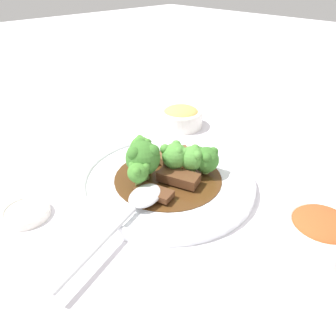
{
  "coord_description": "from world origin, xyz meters",
  "views": [
    {
      "loc": [
        0.32,
        0.32,
        0.32
      ],
      "look_at": [
        0.0,
        0.0,
        0.03
      ],
      "focal_mm": 35.0,
      "sensor_mm": 36.0,
      "label": 1
    }
  ],
  "objects_px": {
    "beef_strip_1": "(175,155)",
    "beef_strip_2": "(154,192)",
    "broccoli_floret_0": "(143,157)",
    "side_bowl_kimchi": "(321,230)",
    "broccoli_floret_3": "(141,147)",
    "side_bowl_appetizer": "(181,117)",
    "broccoli_floret_1": "(206,159)",
    "beef_strip_0": "(178,177)",
    "broccoli_floret_4": "(138,172)",
    "broccoli_floret_5": "(173,154)",
    "sauce_dish": "(26,212)",
    "broccoli_floret_2": "(192,158)",
    "main_plate": "(168,180)",
    "serving_spoon": "(139,203)"
  },
  "relations": [
    {
      "from": "broccoli_floret_4",
      "to": "broccoli_floret_0",
      "type": "bearing_deg",
      "value": -146.53
    },
    {
      "from": "broccoli_floret_3",
      "to": "broccoli_floret_4",
      "type": "height_order",
      "value": "broccoli_floret_3"
    },
    {
      "from": "beef_strip_2",
      "to": "broccoli_floret_1",
      "type": "height_order",
      "value": "broccoli_floret_1"
    },
    {
      "from": "beef_strip_2",
      "to": "broccoli_floret_3",
      "type": "bearing_deg",
      "value": -120.38
    },
    {
      "from": "serving_spoon",
      "to": "broccoli_floret_2",
      "type": "bearing_deg",
      "value": -177.12
    },
    {
      "from": "beef_strip_2",
      "to": "broccoli_floret_3",
      "type": "xyz_separation_m",
      "value": [
        -0.05,
        -0.09,
        0.02
      ]
    },
    {
      "from": "broccoli_floret_3",
      "to": "broccoli_floret_5",
      "type": "relative_size",
      "value": 0.87
    },
    {
      "from": "beef_strip_0",
      "to": "side_bowl_appetizer",
      "type": "distance_m",
      "value": 0.25
    },
    {
      "from": "main_plate",
      "to": "broccoli_floret_0",
      "type": "distance_m",
      "value": 0.06
    },
    {
      "from": "beef_strip_0",
      "to": "beef_strip_1",
      "type": "distance_m",
      "value": 0.07
    },
    {
      "from": "broccoli_floret_1",
      "to": "broccoli_floret_5",
      "type": "bearing_deg",
      "value": -47.55
    },
    {
      "from": "broccoli_floret_3",
      "to": "side_bowl_appetizer",
      "type": "relative_size",
      "value": 0.48
    },
    {
      "from": "side_bowl_appetizer",
      "to": "broccoli_floret_0",
      "type": "bearing_deg",
      "value": 29.5
    },
    {
      "from": "beef_strip_2",
      "to": "side_bowl_kimchi",
      "type": "distance_m",
      "value": 0.24
    },
    {
      "from": "beef_strip_2",
      "to": "broccoli_floret_1",
      "type": "distance_m",
      "value": 0.11
    },
    {
      "from": "beef_strip_2",
      "to": "broccoli_floret_1",
      "type": "relative_size",
      "value": 1.4
    },
    {
      "from": "beef_strip_2",
      "to": "broccoli_floret_1",
      "type": "xyz_separation_m",
      "value": [
        -0.1,
        0.01,
        0.02
      ]
    },
    {
      "from": "broccoli_floret_5",
      "to": "beef_strip_0",
      "type": "bearing_deg",
      "value": 60.88
    },
    {
      "from": "side_bowl_kimchi",
      "to": "beef_strip_1",
      "type": "bearing_deg",
      "value": -89.95
    },
    {
      "from": "beef_strip_1",
      "to": "beef_strip_2",
      "type": "relative_size",
      "value": 1.11
    },
    {
      "from": "sauce_dish",
      "to": "broccoli_floret_0",
      "type": "bearing_deg",
      "value": 158.73
    },
    {
      "from": "beef_strip_2",
      "to": "side_bowl_appetizer",
      "type": "height_order",
      "value": "side_bowl_appetizer"
    },
    {
      "from": "main_plate",
      "to": "beef_strip_1",
      "type": "bearing_deg",
      "value": -146.25
    },
    {
      "from": "beef_strip_0",
      "to": "broccoli_floret_0",
      "type": "bearing_deg",
      "value": -55.54
    },
    {
      "from": "main_plate",
      "to": "broccoli_floret_3",
      "type": "distance_m",
      "value": 0.08
    },
    {
      "from": "broccoli_floret_0",
      "to": "broccoli_floret_2",
      "type": "relative_size",
      "value": 1.32
    },
    {
      "from": "beef_strip_1",
      "to": "broccoli_floret_1",
      "type": "distance_m",
      "value": 0.07
    },
    {
      "from": "broccoli_floret_0",
      "to": "side_bowl_kimchi",
      "type": "height_order",
      "value": "broccoli_floret_0"
    },
    {
      "from": "side_bowl_appetizer",
      "to": "sauce_dish",
      "type": "bearing_deg",
      "value": 8.22
    },
    {
      "from": "side_bowl_appetizer",
      "to": "beef_strip_2",
      "type": "bearing_deg",
      "value": 35.48
    },
    {
      "from": "broccoli_floret_5",
      "to": "side_bowl_kimchi",
      "type": "xyz_separation_m",
      "value": [
        -0.03,
        0.24,
        -0.03
      ]
    },
    {
      "from": "beef_strip_1",
      "to": "sauce_dish",
      "type": "distance_m",
      "value": 0.26
    },
    {
      "from": "broccoli_floret_3",
      "to": "sauce_dish",
      "type": "xyz_separation_m",
      "value": [
        0.21,
        -0.02,
        -0.04
      ]
    },
    {
      "from": "main_plate",
      "to": "side_bowl_kimchi",
      "type": "bearing_deg",
      "value": 101.53
    },
    {
      "from": "main_plate",
      "to": "side_bowl_kimchi",
      "type": "height_order",
      "value": "side_bowl_kimchi"
    },
    {
      "from": "beef_strip_1",
      "to": "sauce_dish",
      "type": "height_order",
      "value": "beef_strip_1"
    },
    {
      "from": "broccoli_floret_3",
      "to": "side_bowl_kimchi",
      "type": "bearing_deg",
      "value": 98.92
    },
    {
      "from": "broccoli_floret_5",
      "to": "sauce_dish",
      "type": "height_order",
      "value": "broccoli_floret_5"
    },
    {
      "from": "serving_spoon",
      "to": "broccoli_floret_0",
      "type": "bearing_deg",
      "value": -136.5
    },
    {
      "from": "broccoli_floret_0",
      "to": "side_bowl_kimchi",
      "type": "relative_size",
      "value": 0.66
    },
    {
      "from": "side_bowl_kimchi",
      "to": "broccoli_floret_1",
      "type": "bearing_deg",
      "value": -91.31
    },
    {
      "from": "beef_strip_2",
      "to": "main_plate",
      "type": "bearing_deg",
      "value": -156.61
    },
    {
      "from": "serving_spoon",
      "to": "broccoli_floret_3",
      "type": "bearing_deg",
      "value": -132.56
    },
    {
      "from": "broccoli_floret_3",
      "to": "side_bowl_appetizer",
      "type": "xyz_separation_m",
      "value": [
        -0.19,
        -0.08,
        -0.02
      ]
    },
    {
      "from": "beef_strip_1",
      "to": "broccoli_floret_4",
      "type": "bearing_deg",
      "value": 13.18
    },
    {
      "from": "broccoli_floret_3",
      "to": "side_bowl_appetizer",
      "type": "distance_m",
      "value": 0.2
    },
    {
      "from": "beef_strip_2",
      "to": "broccoli_floret_5",
      "type": "xyz_separation_m",
      "value": [
        -0.07,
        -0.03,
        0.03
      ]
    },
    {
      "from": "beef_strip_0",
      "to": "sauce_dish",
      "type": "bearing_deg",
      "value": -29.19
    },
    {
      "from": "broccoli_floret_1",
      "to": "broccoli_floret_4",
      "type": "bearing_deg",
      "value": -21.57
    },
    {
      "from": "broccoli_floret_1",
      "to": "serving_spoon",
      "type": "height_order",
      "value": "broccoli_floret_1"
    }
  ]
}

